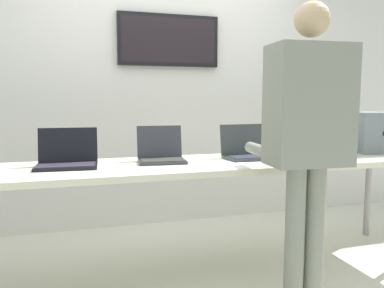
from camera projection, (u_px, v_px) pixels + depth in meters
ground at (196, 272)px, 2.72m from camera, size 8.00×8.00×0.04m
back_wall at (161, 85)px, 3.64m from camera, size 8.00×0.11×2.63m
workbench at (197, 169)px, 2.63m from camera, size 3.49×0.70×0.77m
equipment_box at (367, 132)px, 3.16m from camera, size 0.38×0.40×0.32m
laptop_station_1 at (67, 158)px, 2.45m from camera, size 0.39×0.30×0.24m
laptop_station_2 at (161, 153)px, 2.65m from camera, size 0.33×0.30×0.24m
laptop_station_3 at (248, 150)px, 2.80m from camera, size 0.37×0.28×0.24m
laptop_station_4 at (326, 146)px, 3.02m from camera, size 0.38×0.32×0.27m
person at (307, 127)px, 2.13m from camera, size 0.46×0.61×1.71m
paper_sheet at (233, 165)px, 2.52m from camera, size 0.22×0.31×0.00m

